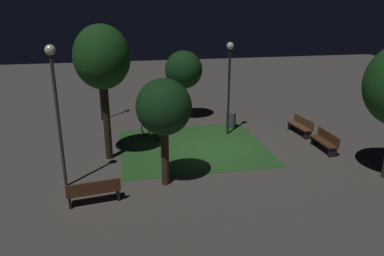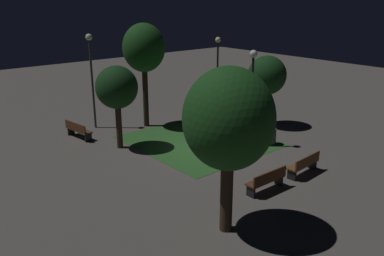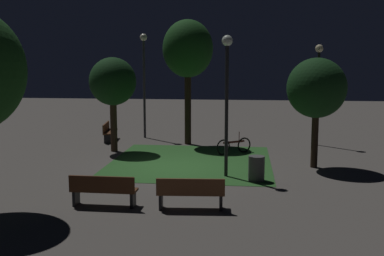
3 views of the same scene
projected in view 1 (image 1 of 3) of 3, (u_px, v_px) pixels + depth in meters
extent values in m
plane|color=#56514C|center=(217.00, 149.00, 17.49)|extent=(60.00, 60.00, 0.00)
cube|color=#2D6028|center=(193.00, 147.00, 17.75)|extent=(6.17, 6.84, 0.01)
cube|color=#512D19|center=(324.00, 141.00, 17.17)|extent=(1.81, 0.50, 0.06)
cube|color=#512D19|center=(328.00, 136.00, 17.13)|extent=(1.80, 0.08, 0.40)
cube|color=black|center=(332.00, 153.00, 16.50)|extent=(0.08, 0.38, 0.42)
cube|color=black|center=(315.00, 140.00, 17.99)|extent=(0.08, 0.38, 0.42)
cube|color=brown|center=(300.00, 126.00, 19.37)|extent=(1.83, 0.61, 0.06)
cube|color=brown|center=(303.00, 121.00, 19.35)|extent=(1.80, 0.19, 0.40)
cube|color=black|center=(308.00, 135.00, 18.72)|extent=(0.11, 0.39, 0.42)
cube|color=black|center=(291.00, 126.00, 20.18)|extent=(0.11, 0.39, 0.42)
cube|color=#512D19|center=(94.00, 191.00, 12.60)|extent=(0.72, 1.85, 0.06)
cube|color=#512D19|center=(94.00, 187.00, 12.34)|extent=(0.31, 1.79, 0.40)
cube|color=black|center=(70.00, 201.00, 12.43)|extent=(0.39, 0.13, 0.42)
cube|color=black|center=(118.00, 193.00, 12.94)|extent=(0.39, 0.13, 0.42)
cylinder|color=#2D2116|center=(106.00, 117.00, 15.85)|extent=(0.31, 0.31, 3.81)
ellipsoid|color=#194719|center=(102.00, 57.00, 15.05)|extent=(2.32, 2.32, 2.65)
cylinder|color=#2D2116|center=(184.00, 100.00, 21.78)|extent=(0.25, 0.25, 2.35)
ellipsoid|color=#143816|center=(184.00, 70.00, 21.22)|extent=(2.15, 2.15, 2.18)
cylinder|color=#38281C|center=(165.00, 153.00, 13.71)|extent=(0.29, 0.29, 2.48)
ellipsoid|color=#143816|center=(164.00, 107.00, 13.14)|extent=(2.00, 2.00, 2.05)
cylinder|color=black|center=(100.00, 84.00, 21.24)|extent=(0.12, 0.12, 4.30)
sphere|color=#F4E5B2|center=(96.00, 43.00, 20.51)|extent=(0.36, 0.36, 0.36)
cylinder|color=#333338|center=(59.00, 124.00, 13.14)|extent=(0.12, 0.12, 4.90)
sphere|color=#F2EDCC|center=(50.00, 50.00, 12.32)|extent=(0.36, 0.36, 0.36)
cylinder|color=black|center=(229.00, 93.00, 18.83)|extent=(0.12, 0.12, 4.42)
sphere|color=white|center=(230.00, 46.00, 18.09)|extent=(0.36, 0.36, 0.36)
cylinder|color=#4C4C4C|center=(231.00, 120.00, 20.44)|extent=(0.53, 0.53, 0.83)
torus|color=black|center=(159.00, 134.00, 18.48)|extent=(0.58, 0.43, 0.66)
torus|color=black|center=(145.00, 130.00, 19.16)|extent=(0.58, 0.43, 0.66)
cube|color=maroon|center=(152.00, 129.00, 18.76)|extent=(0.89, 0.64, 0.08)
cylinder|color=maroon|center=(148.00, 123.00, 18.87)|extent=(0.03, 0.03, 0.40)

